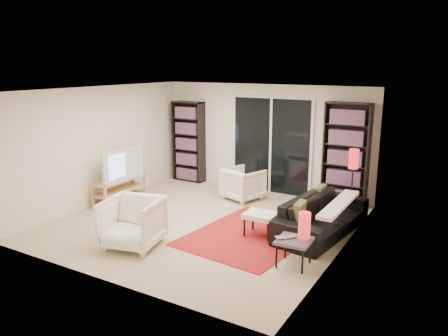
{
  "coord_description": "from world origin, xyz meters",
  "views": [
    {
      "loc": [
        4.12,
        -6.31,
        2.84
      ],
      "look_at": [
        0.25,
        0.3,
        1.0
      ],
      "focal_mm": 35.0,
      "sensor_mm": 36.0,
      "label": 1
    }
  ],
  "objects_px": {
    "bookshelf_left": "(188,142)",
    "armchair_back": "(243,184)",
    "tv_stand": "(120,189)",
    "floor_lamp": "(353,166)",
    "armchair_front": "(132,223)",
    "ottoman": "(260,216)",
    "side_table": "(294,242)",
    "bookshelf_right": "(346,155)",
    "sofa": "(322,215)"
  },
  "relations": [
    {
      "from": "ottoman",
      "to": "floor_lamp",
      "type": "bearing_deg",
      "value": 55.59
    },
    {
      "from": "armchair_back",
      "to": "side_table",
      "type": "height_order",
      "value": "armchair_back"
    },
    {
      "from": "armchair_back",
      "to": "armchair_front",
      "type": "relative_size",
      "value": 0.86
    },
    {
      "from": "bookshelf_left",
      "to": "sofa",
      "type": "height_order",
      "value": "bookshelf_left"
    },
    {
      "from": "tv_stand",
      "to": "armchair_front",
      "type": "height_order",
      "value": "armchair_front"
    },
    {
      "from": "floor_lamp",
      "to": "armchair_front",
      "type": "bearing_deg",
      "value": -131.36
    },
    {
      "from": "bookshelf_right",
      "to": "ottoman",
      "type": "xyz_separation_m",
      "value": [
        -0.75,
        -2.36,
        -0.71
      ]
    },
    {
      "from": "bookshelf_left",
      "to": "armchair_back",
      "type": "height_order",
      "value": "bookshelf_left"
    },
    {
      "from": "bookshelf_left",
      "to": "side_table",
      "type": "bearing_deg",
      "value": -38.07
    },
    {
      "from": "sofa",
      "to": "side_table",
      "type": "height_order",
      "value": "sofa"
    },
    {
      "from": "sofa",
      "to": "side_table",
      "type": "bearing_deg",
      "value": -171.34
    },
    {
      "from": "armchair_back",
      "to": "ottoman",
      "type": "bearing_deg",
      "value": 143.45
    },
    {
      "from": "tv_stand",
      "to": "ottoman",
      "type": "height_order",
      "value": "tv_stand"
    },
    {
      "from": "sofa",
      "to": "armchair_front",
      "type": "bearing_deg",
      "value": 137.5
    },
    {
      "from": "sofa",
      "to": "ottoman",
      "type": "bearing_deg",
      "value": 134.22
    },
    {
      "from": "ottoman",
      "to": "side_table",
      "type": "bearing_deg",
      "value": -40.49
    },
    {
      "from": "bookshelf_left",
      "to": "bookshelf_right",
      "type": "relative_size",
      "value": 0.93
    },
    {
      "from": "bookshelf_left",
      "to": "sofa",
      "type": "distance_m",
      "value": 4.36
    },
    {
      "from": "bookshelf_right",
      "to": "tv_stand",
      "type": "height_order",
      "value": "bookshelf_right"
    },
    {
      "from": "sofa",
      "to": "armchair_front",
      "type": "height_order",
      "value": "armchair_front"
    },
    {
      "from": "armchair_back",
      "to": "ottoman",
      "type": "distance_m",
      "value": 2.06
    },
    {
      "from": "armchair_front",
      "to": "armchair_back",
      "type": "bearing_deg",
      "value": 70.18
    },
    {
      "from": "armchair_back",
      "to": "floor_lamp",
      "type": "bearing_deg",
      "value": -164.24
    },
    {
      "from": "bookshelf_right",
      "to": "side_table",
      "type": "height_order",
      "value": "bookshelf_right"
    },
    {
      "from": "bookshelf_right",
      "to": "floor_lamp",
      "type": "height_order",
      "value": "bookshelf_right"
    },
    {
      "from": "side_table",
      "to": "floor_lamp",
      "type": "xyz_separation_m",
      "value": [
        0.19,
        2.37,
        0.66
      ]
    },
    {
      "from": "bookshelf_right",
      "to": "ottoman",
      "type": "bearing_deg",
      "value": -107.58
    },
    {
      "from": "armchair_back",
      "to": "floor_lamp",
      "type": "relative_size",
      "value": 0.56
    },
    {
      "from": "tv_stand",
      "to": "side_table",
      "type": "distance_m",
      "value": 4.38
    },
    {
      "from": "armchair_front",
      "to": "ottoman",
      "type": "distance_m",
      "value": 2.1
    },
    {
      "from": "armchair_front",
      "to": "ottoman",
      "type": "xyz_separation_m",
      "value": [
        1.56,
        1.41,
        -0.05
      ]
    },
    {
      "from": "bookshelf_right",
      "to": "armchair_front",
      "type": "bearing_deg",
      "value": -121.39
    },
    {
      "from": "tv_stand",
      "to": "armchair_front",
      "type": "distance_m",
      "value": 2.43
    },
    {
      "from": "tv_stand",
      "to": "floor_lamp",
      "type": "xyz_separation_m",
      "value": [
        4.46,
        1.39,
        0.75
      ]
    },
    {
      "from": "ottoman",
      "to": "tv_stand",
      "type": "bearing_deg",
      "value": 176.41
    },
    {
      "from": "armchair_front",
      "to": "bookshelf_right",
      "type": "bearing_deg",
      "value": 45.21
    },
    {
      "from": "armchair_front",
      "to": "ottoman",
      "type": "relative_size",
      "value": 1.59
    },
    {
      "from": "bookshelf_left",
      "to": "armchair_front",
      "type": "height_order",
      "value": "bookshelf_left"
    },
    {
      "from": "tv_stand",
      "to": "armchair_back",
      "type": "distance_m",
      "value": 2.6
    },
    {
      "from": "bookshelf_left",
      "to": "bookshelf_right",
      "type": "distance_m",
      "value": 3.85
    },
    {
      "from": "bookshelf_right",
      "to": "armchair_back",
      "type": "distance_m",
      "value": 2.2
    },
    {
      "from": "tv_stand",
      "to": "floor_lamp",
      "type": "bearing_deg",
      "value": 17.27
    },
    {
      "from": "bookshelf_left",
      "to": "armchair_back",
      "type": "distance_m",
      "value": 2.11
    },
    {
      "from": "sofa",
      "to": "floor_lamp",
      "type": "distance_m",
      "value": 1.19
    },
    {
      "from": "sofa",
      "to": "side_table",
      "type": "relative_size",
      "value": 4.3
    },
    {
      "from": "tv_stand",
      "to": "armchair_back",
      "type": "height_order",
      "value": "armchair_back"
    },
    {
      "from": "armchair_front",
      "to": "floor_lamp",
      "type": "xyz_separation_m",
      "value": [
        2.65,
        3.01,
        0.62
      ]
    },
    {
      "from": "bookshelf_left",
      "to": "floor_lamp",
      "type": "bearing_deg",
      "value": -10.38
    },
    {
      "from": "sofa",
      "to": "ottoman",
      "type": "relative_size",
      "value": 3.95
    },
    {
      "from": "floor_lamp",
      "to": "bookshelf_left",
      "type": "bearing_deg",
      "value": 169.62
    }
  ]
}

